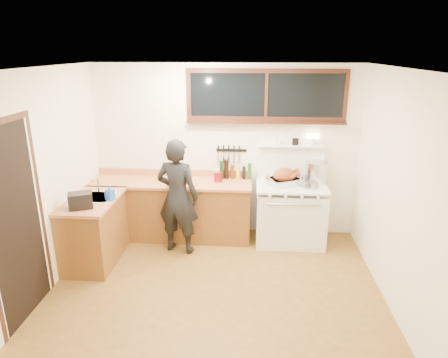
# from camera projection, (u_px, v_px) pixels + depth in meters

# --- Properties ---
(ground_plane) EXTENTS (4.00, 3.50, 0.02)m
(ground_plane) POSITION_uv_depth(u_px,v_px,m) (215.00, 292.00, 4.83)
(ground_plane) COLOR brown
(room_shell) EXTENTS (4.10, 3.60, 2.65)m
(room_shell) POSITION_uv_depth(u_px,v_px,m) (214.00, 159.00, 4.31)
(room_shell) COLOR white
(room_shell) RESTS_ON ground
(counter_back) EXTENTS (2.44, 0.64, 1.00)m
(counter_back) POSITION_uv_depth(u_px,v_px,m) (172.00, 209.00, 6.11)
(counter_back) COLOR brown
(counter_back) RESTS_ON ground
(counter_left) EXTENTS (0.64, 1.09, 0.90)m
(counter_left) POSITION_uv_depth(u_px,v_px,m) (94.00, 230.00, 5.39)
(counter_left) COLOR brown
(counter_left) RESTS_ON ground
(sink_unit) EXTENTS (0.50, 0.45, 0.37)m
(sink_unit) POSITION_uv_depth(u_px,v_px,m) (95.00, 201.00, 5.34)
(sink_unit) COLOR white
(sink_unit) RESTS_ON counter_left
(vintage_stove) EXTENTS (1.02, 0.74, 1.59)m
(vintage_stove) POSITION_uv_depth(u_px,v_px,m) (290.00, 212.00, 5.95)
(vintage_stove) COLOR white
(vintage_stove) RESTS_ON ground
(back_window) EXTENTS (2.32, 0.13, 0.77)m
(back_window) POSITION_uv_depth(u_px,v_px,m) (266.00, 101.00, 5.77)
(back_window) COLOR black
(back_window) RESTS_ON room_shell
(left_doorway) EXTENTS (0.02, 1.04, 2.17)m
(left_doorway) POSITION_uv_depth(u_px,v_px,m) (17.00, 223.00, 4.10)
(left_doorway) COLOR black
(left_doorway) RESTS_ON ground
(knife_strip) EXTENTS (0.46, 0.03, 0.28)m
(knife_strip) POSITION_uv_depth(u_px,v_px,m) (230.00, 151.00, 6.05)
(knife_strip) COLOR black
(knife_strip) RESTS_ON room_shell
(man) EXTENTS (0.68, 0.52, 1.65)m
(man) POSITION_uv_depth(u_px,v_px,m) (178.00, 197.00, 5.55)
(man) COLOR black
(man) RESTS_ON ground
(soap_bottle) EXTENTS (0.12, 0.13, 0.21)m
(soap_bottle) POSITION_uv_depth(u_px,v_px,m) (110.00, 192.00, 5.20)
(soap_bottle) COLOR blue
(soap_bottle) RESTS_ON counter_left
(toaster) EXTENTS (0.34, 0.29, 0.20)m
(toaster) POSITION_uv_depth(u_px,v_px,m) (80.00, 200.00, 4.95)
(toaster) COLOR black
(toaster) RESTS_ON counter_left
(cutting_board) EXTENTS (0.46, 0.38, 0.14)m
(cutting_board) POSITION_uv_depth(u_px,v_px,m) (183.00, 181.00, 5.81)
(cutting_board) COLOR #C2774D
(cutting_board) RESTS_ON counter_back
(roast_turkey) EXTENTS (0.54, 0.49, 0.25)m
(roast_turkey) POSITION_uv_depth(u_px,v_px,m) (285.00, 178.00, 5.80)
(roast_turkey) COLOR silver
(roast_turkey) RESTS_ON vintage_stove
(stockpot) EXTENTS (0.35, 0.35, 0.31)m
(stockpot) POSITION_uv_depth(u_px,v_px,m) (317.00, 172.00, 5.88)
(stockpot) COLOR silver
(stockpot) RESTS_ON vintage_stove
(saucepan) EXTENTS (0.17, 0.27, 0.11)m
(saucepan) POSITION_uv_depth(u_px,v_px,m) (299.00, 178.00, 5.95)
(saucepan) COLOR silver
(saucepan) RESTS_ON vintage_stove
(pot_lid) EXTENTS (0.29, 0.29, 0.04)m
(pot_lid) POSITION_uv_depth(u_px,v_px,m) (310.00, 187.00, 5.70)
(pot_lid) COLOR silver
(pot_lid) RESTS_ON vintage_stove
(coffee_tin) EXTENTS (0.12, 0.11, 0.15)m
(coffee_tin) POSITION_uv_depth(u_px,v_px,m) (218.00, 177.00, 5.92)
(coffee_tin) COLOR maroon
(coffee_tin) RESTS_ON counter_back
(pitcher) EXTENTS (0.10, 0.10, 0.17)m
(pitcher) POSITION_uv_depth(u_px,v_px,m) (217.00, 174.00, 6.01)
(pitcher) COLOR white
(pitcher) RESTS_ON counter_back
(bottle_cluster) EXTENTS (0.49, 0.07, 0.30)m
(bottle_cluster) POSITION_uv_depth(u_px,v_px,m) (233.00, 171.00, 6.04)
(bottle_cluster) COLOR black
(bottle_cluster) RESTS_ON counter_back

